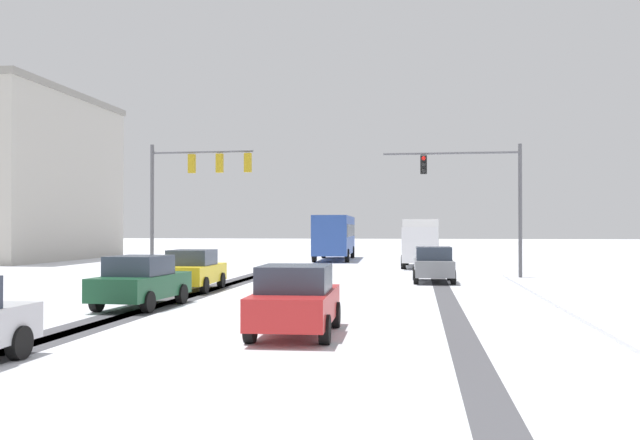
{
  "coord_description": "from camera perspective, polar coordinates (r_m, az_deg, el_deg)",
  "views": [
    {
      "loc": [
        3.93,
        -9.18,
        2.49
      ],
      "look_at": [
        0.0,
        19.29,
        2.8
      ],
      "focal_mm": 39.78,
      "sensor_mm": 36.0,
      "label": 1
    }
  ],
  "objects": [
    {
      "name": "ground_plane",
      "position": [
        10.29,
        -15.36,
        -14.58
      ],
      "size": [
        300.0,
        300.0,
        0.0
      ],
      "primitive_type": "plane",
      "color": "silver"
    },
    {
      "name": "wheel_track_left_lane",
      "position": [
        24.43,
        -11.31,
        -6.44
      ],
      "size": [
        0.94,
        30.31,
        0.01
      ],
      "primitive_type": "cube",
      "color": "#4C4C51",
      "rests_on": "ground"
    },
    {
      "name": "wheel_track_right_lane",
      "position": [
        23.11,
        10.34,
        -6.78
      ],
      "size": [
        0.71,
        30.31,
        0.01
      ],
      "primitive_type": "cube",
      "color": "#4C4C51",
      "rests_on": "ground"
    },
    {
      "name": "wheel_track_center",
      "position": [
        24.6,
        -12.4,
        -6.4
      ],
      "size": [
        1.06,
        30.31,
        0.01
      ],
      "primitive_type": "cube",
      "color": "#4C4C51",
      "rests_on": "ground"
    },
    {
      "name": "sidewalk_kerb_right",
      "position": [
        22.6,
        24.04,
        -6.73
      ],
      "size": [
        4.0,
        30.31,
        0.12
      ],
      "primitive_type": "cube",
      "color": "white",
      "rests_on": "ground"
    },
    {
      "name": "traffic_signal_near_right",
      "position": [
        34.92,
        12.81,
        2.63
      ],
      "size": [
        6.6,
        0.38,
        6.5
      ],
      "color": "#56565B",
      "rests_on": "ground"
    },
    {
      "name": "traffic_signal_near_left",
      "position": [
        34.43,
        -10.27,
        3.17
      ],
      "size": [
        5.15,
        0.54,
        6.5
      ],
      "color": "#56565B",
      "rests_on": "ground"
    },
    {
      "name": "car_grey_lead",
      "position": [
        32.74,
        9.11,
        -3.54
      ],
      "size": [
        1.9,
        4.13,
        1.62
      ],
      "color": "slate",
      "rests_on": "ground"
    },
    {
      "name": "car_yellow_cab_second",
      "position": [
        28.4,
        -10.19,
        -3.99
      ],
      "size": [
        1.92,
        4.14,
        1.62
      ],
      "color": "yellow",
      "rests_on": "ground"
    },
    {
      "name": "car_dark_green_third",
      "position": [
        22.76,
        -14.22,
        -4.81
      ],
      "size": [
        2.01,
        4.19,
        1.62
      ],
      "color": "#194C2D",
      "rests_on": "ground"
    },
    {
      "name": "car_red_fourth",
      "position": [
        16.48,
        -1.98,
        -6.44
      ],
      "size": [
        1.92,
        4.15,
        1.62
      ],
      "color": "red",
      "rests_on": "ground"
    },
    {
      "name": "bus_oncoming",
      "position": [
        54.84,
        1.2,
        -1.14
      ],
      "size": [
        2.98,
        11.09,
        3.38
      ],
      "color": "#284793",
      "rests_on": "ground"
    },
    {
      "name": "box_truck_delivery",
      "position": [
        45.3,
        8.14,
        -1.7
      ],
      "size": [
        2.45,
        7.45,
        3.02
      ],
      "color": "silver",
      "rests_on": "ground"
    }
  ]
}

